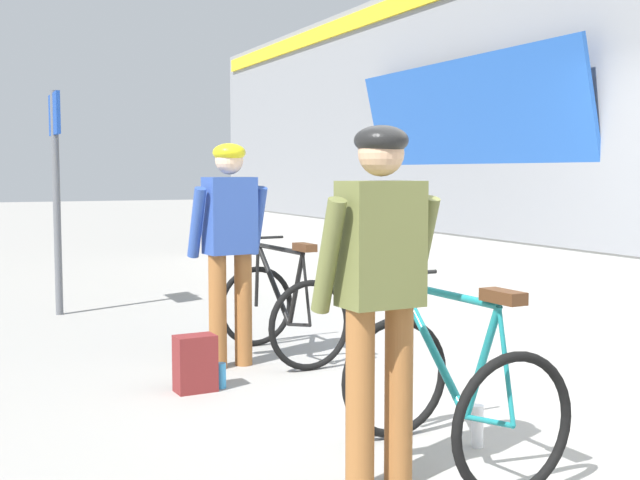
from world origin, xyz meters
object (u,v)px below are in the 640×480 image
cyclist_near_in_blue (230,234)px  cyclist_far_in_olive (380,274)px  bicycle_near_black (282,310)px  water_bottle_near_the_bikes (477,426)px  water_bottle_by_the_backpack (221,376)px  bicycle_far_teal (449,391)px  backpack_on_platform (195,363)px  platform_sign_post (56,164)px

cyclist_near_in_blue → cyclist_far_in_olive: (-0.13, -2.70, 0.00)m
cyclist_near_in_blue → bicycle_near_black: cyclist_near_in_blue is taller
cyclist_near_in_blue → water_bottle_near_the_bikes: size_ratio=7.35×
cyclist_near_in_blue → water_bottle_near_the_bikes: cyclist_near_in_blue is taller
water_bottle_near_the_bikes → water_bottle_by_the_backpack: (-0.93, 1.81, -0.03)m
bicycle_near_black → bicycle_far_teal: size_ratio=1.01×
backpack_on_platform → water_bottle_by_the_backpack: bearing=0.2°
bicycle_near_black → water_bottle_near_the_bikes: bearing=-86.1°
cyclist_near_in_blue → bicycle_near_black: 0.82m
backpack_on_platform → water_bottle_near_the_bikes: bearing=-61.6°
cyclist_far_in_olive → bicycle_near_black: size_ratio=1.58×
bicycle_near_black → bicycle_far_teal: 2.70m
cyclist_near_in_blue → bicycle_far_teal: bearing=-82.3°
water_bottle_by_the_backpack → cyclist_near_in_blue: bearing=65.3°
backpack_on_platform → water_bottle_near_the_bikes: (1.12, -1.79, -0.08)m
water_bottle_near_the_bikes → backpack_on_platform: bearing=122.0°
water_bottle_by_the_backpack → platform_sign_post: platform_sign_post is taller
backpack_on_platform → platform_sign_post: (-0.48, 3.63, 1.42)m
bicycle_near_black → bicycle_far_teal: bearing=-92.9°
cyclist_near_in_blue → bicycle_far_teal: cyclist_near_in_blue is taller
cyclist_near_in_blue → water_bottle_near_the_bikes: (0.66, -2.40, -0.93)m
cyclist_near_in_blue → bicycle_near_black: size_ratio=1.58×
backpack_on_platform → water_bottle_by_the_backpack: backpack_on_platform is taller
cyclist_near_in_blue → water_bottle_by_the_backpack: 1.16m
cyclist_far_in_olive → backpack_on_platform: cyclist_far_in_olive is taller
cyclist_far_in_olive → bicycle_far_teal: (0.48, 0.12, -0.65)m
water_bottle_near_the_bikes → cyclist_far_in_olive: bearing=-159.2°
bicycle_near_black → water_bottle_near_the_bikes: (0.17, -2.52, -0.28)m
water_bottle_near_the_bikes → platform_sign_post: platform_sign_post is taller
bicycle_far_teal → platform_sign_post: size_ratio=0.46×
bicycle_near_black → backpack_on_platform: bicycle_near_black is taller
backpack_on_platform → water_bottle_by_the_backpack: (0.19, 0.01, -0.11)m
bicycle_far_teal → water_bottle_near_the_bikes: size_ratio=4.61×
water_bottle_near_the_bikes → platform_sign_post: 5.85m
bicycle_near_black → water_bottle_by_the_backpack: bearing=-136.6°
cyclist_near_in_blue → backpack_on_platform: size_ratio=4.40×
bicycle_near_black → backpack_on_platform: size_ratio=2.80×
bicycle_near_black → water_bottle_by_the_backpack: (-0.76, -0.72, -0.31)m
cyclist_near_in_blue → backpack_on_platform: cyclist_near_in_blue is taller
water_bottle_by_the_backpack → cyclist_far_in_olive: bearing=-86.2°
platform_sign_post → bicycle_far_teal: bearing=-77.0°
cyclist_near_in_blue → bicycle_far_teal: 2.68m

